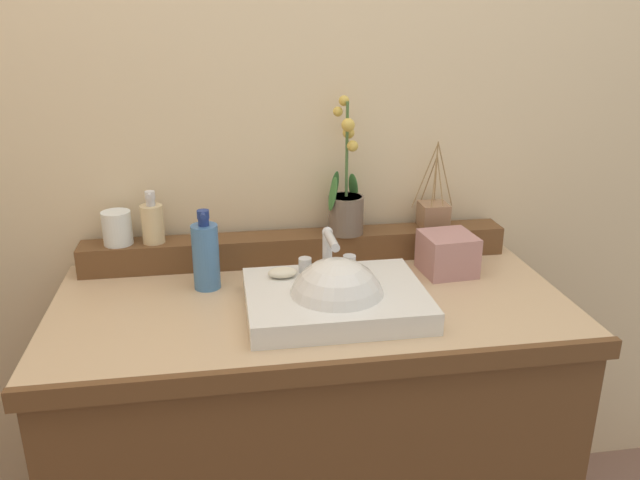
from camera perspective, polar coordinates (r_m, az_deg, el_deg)
name	(u,v)px	position (r m, az deg, el deg)	size (l,w,h in m)	color
wall_back	(288,66)	(1.81, -2.87, 15.27)	(2.99, 0.20, 2.69)	beige
vanity_cabinet	(312,441)	(1.76, -0.75, -17.57)	(1.23, 0.62, 0.84)	brown
back_ledge	(298,247)	(1.75, -2.00, -0.67)	(1.16, 0.09, 0.08)	brown
sink_basin	(336,303)	(1.47, 1.45, -5.63)	(0.41, 0.32, 0.26)	white
soap_bar	(283,273)	(1.53, -3.37, -2.93)	(0.07, 0.04, 0.02)	beige
potted_plant	(346,202)	(1.73, 2.32, 3.40)	(0.11, 0.11, 0.37)	brown
soap_dispenser	(152,222)	(1.72, -14.76, 1.56)	(0.06, 0.06, 0.14)	beige
tumbler_cup	(117,228)	(1.74, -17.68, 1.04)	(0.08, 0.08, 0.09)	white
reed_diffuser	(433,214)	(1.82, 10.11, 2.30)	(0.12, 0.09, 0.24)	#976E50
lotion_bottle	(206,255)	(1.59, -10.18, -1.33)	(0.07, 0.07, 0.20)	teal
tissue_box	(447,253)	(1.70, 11.32, -1.19)	(0.13, 0.13, 0.11)	tan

